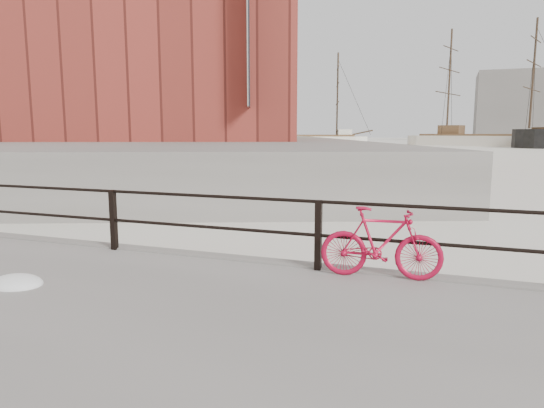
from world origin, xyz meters
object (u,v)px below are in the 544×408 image
Objects in this scene: workboat_far at (180,153)px; schooner_mid at (485,146)px; workboat_near at (214,158)px; bicycle at (381,243)px; schooner_left at (309,145)px.

schooner_mid is at bearing 34.84° from workboat_far.
schooner_mid is 56.60m from workboat_near.
workboat_far is at bearing -109.03° from schooner_mid.
bicycle is at bearing -75.51° from schooner_mid.
bicycle is at bearing -99.19° from workboat_near.
workboat_near and workboat_far have the same top height.
workboat_near is at bearing -60.46° from workboat_far.
schooner_mid reaches higher than bicycle.
bicycle is 83.54m from schooner_mid.
schooner_mid is at bearing -0.87° from schooner_left.
workboat_near is (-25.24, -50.66, 0.00)m from schooner_mid.
workboat_near is (-19.06, 32.65, -0.83)m from bicycle.
bicycle is 0.06× the size of schooner_mid.
schooner_left is 43.42m from workboat_near.
bicycle is 37.81m from workboat_near.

